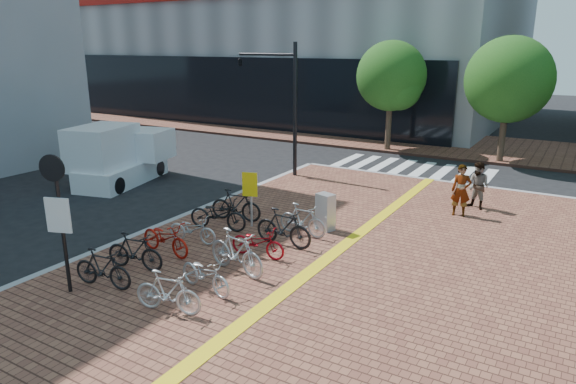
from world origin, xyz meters
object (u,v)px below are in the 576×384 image
Objects in this scene: bike_5 at (236,205)px; box_truck at (120,156)px; notice_sign at (58,208)px; bike_6 at (168,292)px; bike_3 at (192,229)px; pedestrian_a at (461,190)px; bike_9 at (258,242)px; bike_0 at (102,268)px; bike_4 at (218,214)px; bike_1 at (135,251)px; yellow_sign at (250,189)px; pedestrian_b at (478,186)px; utility_box at (325,212)px; traffic_light_pole at (269,84)px; bike_2 at (165,238)px; bike_11 at (302,220)px; bike_10 at (283,228)px; bike_8 at (236,252)px; bike_7 at (205,274)px.

box_truck is (-7.50, 1.79, 0.52)m from bike_5.
bike_6 is at bearing 10.60° from notice_sign.
bike_3 is 4.37m from notice_sign.
pedestrian_a is at bearing 57.91° from notice_sign.
pedestrian_a is at bearing -51.00° from bike_3.
pedestrian_a is (3.95, 10.16, 0.41)m from bike_6.
bike_0 is at bearing 142.52° from bike_9.
bike_5 is at bearing -9.71° from bike_4.
bike_0 is at bearing 175.12° from bike_1.
yellow_sign is at bearing -118.16° from bike_5.
bike_1 is at bearing 169.33° from bike_5.
pedestrian_b is 13.77m from notice_sign.
bike_5 is at bearing -13.39° from box_truck.
bike_0 is 5.51m from yellow_sign.
traffic_light_pole is (-5.75, 5.69, 3.42)m from utility_box.
bike_5 is 6.48m from notice_sign.
bike_0 is 1.03× the size of bike_3.
bike_5 reaches higher than bike_2.
bike_6 is at bearing -95.29° from utility_box.
bike_11 is 0.29× the size of traffic_light_pole.
bike_2 is 2.62m from bike_9.
notice_sign is at bearing 178.78° from bike_2.
yellow_sign is 0.54× the size of notice_sign.
yellow_sign is (0.75, 0.76, 0.74)m from bike_4.
traffic_light_pole reaches higher than bike_10.
bike_5 is at bearing 86.73° from notice_sign.
pedestrian_b is at bearing -32.53° from bike_6.
bike_8 is 1.14× the size of pedestrian_b.
pedestrian_a is (3.88, 7.73, 0.32)m from bike_8.
bike_9 is 0.88× the size of bike_10.
bike_3 is at bearing 22.07° from bike_6.
bike_4 is 1.63× the size of utility_box.
bike_6 is 0.34× the size of box_truck.
notice_sign is at bearing 151.72° from bike_10.
bike_8 is 11.57m from traffic_light_pole.
box_truck is at bearing 73.89° from bike_8.
utility_box is at bearing -106.04° from pedestrian_b.
pedestrian_b is at bearing -31.23° from bike_10.
pedestrian_a reaches higher than utility_box.
bike_2 is at bearing 33.04° from bike_6.
bike_3 is 0.88× the size of bike_5.
bike_11 is at bearing 8.56° from bike_7.
bike_9 is 0.96× the size of pedestrian_b.
bike_8 is at bearing -145.02° from bike_4.
notice_sign is (-0.39, -5.27, 1.62)m from bike_4.
bike_8 is (2.30, 2.33, 0.09)m from bike_0.
bike_2 is 3.41m from bike_6.
bike_4 reaches higher than bike_6.
notice_sign is at bearing 164.55° from bike_4.
bike_1 is at bearing -119.43° from utility_box.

